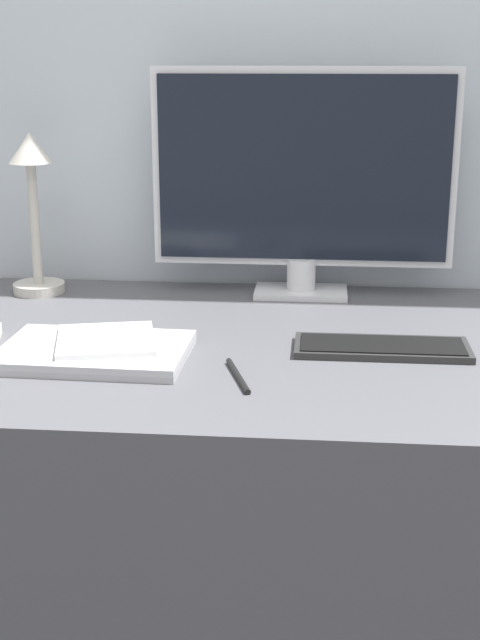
{
  "coord_description": "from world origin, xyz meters",
  "views": [
    {
      "loc": [
        0.08,
        -1.31,
        1.21
      ],
      "look_at": [
        -0.05,
        0.08,
        0.79
      ],
      "focal_mm": 50.0,
      "sensor_mm": 36.0,
      "label": 1
    }
  ],
  "objects_px": {
    "monitor": "(303,178)",
    "pen": "(238,376)",
    "keyboard": "(382,347)",
    "laptop": "(95,352)",
    "desk_lamp": "(33,200)",
    "ereader": "(106,340)"
  },
  "relations": [
    {
      "from": "monitor",
      "to": "laptop",
      "type": "bearing_deg",
      "value": -127.15
    },
    {
      "from": "monitor",
      "to": "keyboard",
      "type": "xyz_separation_m",
      "value": [
        0.14,
        -0.35,
        -0.23
      ]
    },
    {
      "from": "monitor",
      "to": "pen",
      "type": "height_order",
      "value": "monitor"
    },
    {
      "from": "desk_lamp",
      "to": "pen",
      "type": "xyz_separation_m",
      "value": [
        0.46,
        -0.47,
        -0.19
      ]
    },
    {
      "from": "pen",
      "to": "monitor",
      "type": "bearing_deg",
      "value": 80.54
    },
    {
      "from": "monitor",
      "to": "ereader",
      "type": "xyz_separation_m",
      "value": [
        -0.31,
        -0.41,
        -0.21
      ]
    },
    {
      "from": "ereader",
      "to": "pen",
      "type": "height_order",
      "value": "ereader"
    },
    {
      "from": "laptop",
      "to": "pen",
      "type": "height_order",
      "value": "laptop"
    },
    {
      "from": "desk_lamp",
      "to": "ereader",
      "type": "bearing_deg",
      "value": -58.45
    },
    {
      "from": "laptop",
      "to": "ereader",
      "type": "xyz_separation_m",
      "value": [
        0.02,
        0.02,
        0.02
      ]
    },
    {
      "from": "ereader",
      "to": "pen",
      "type": "bearing_deg",
      "value": -21.65
    },
    {
      "from": "desk_lamp",
      "to": "pen",
      "type": "relative_size",
      "value": 2.36
    },
    {
      "from": "ereader",
      "to": "desk_lamp",
      "type": "distance_m",
      "value": 0.48
    },
    {
      "from": "monitor",
      "to": "ereader",
      "type": "distance_m",
      "value": 0.56
    },
    {
      "from": "desk_lamp",
      "to": "pen",
      "type": "distance_m",
      "value": 0.68
    },
    {
      "from": "laptop",
      "to": "desk_lamp",
      "type": "relative_size",
      "value": 0.94
    },
    {
      "from": "keyboard",
      "to": "laptop",
      "type": "relative_size",
      "value": 0.95
    },
    {
      "from": "keyboard",
      "to": "laptop",
      "type": "height_order",
      "value": "laptop"
    },
    {
      "from": "laptop",
      "to": "pen",
      "type": "relative_size",
      "value": 2.22
    },
    {
      "from": "laptop",
      "to": "pen",
      "type": "bearing_deg",
      "value": -16.66
    },
    {
      "from": "monitor",
      "to": "laptop",
      "type": "distance_m",
      "value": 0.58
    },
    {
      "from": "ereader",
      "to": "keyboard",
      "type": "bearing_deg",
      "value": 7.51
    }
  ]
}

